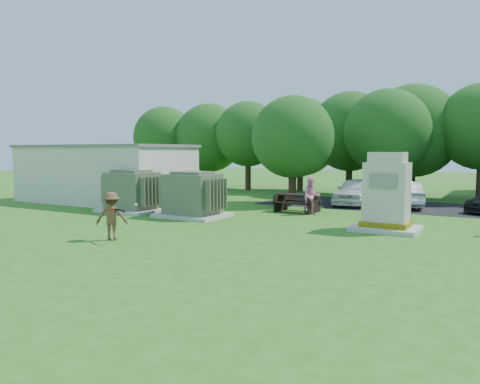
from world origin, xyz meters
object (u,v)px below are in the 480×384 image
Objects in this scene: picnic_table at (297,201)px; car_silver_a at (402,194)px; batter at (112,216)px; person_at_picnic at (311,196)px; generator_cabinet at (387,196)px; transformer_left at (132,192)px; car_white at (356,191)px; transformer_right at (193,196)px.

picnic_table is 0.49× the size of car_silver_a.
batter is 9.89m from person_at_picnic.
person_at_picnic is at bearing 146.70° from generator_cabinet.
picnic_table is at bearing -139.51° from batter.
transformer_left is 8.77m from person_at_picnic.
person_at_picnic reaches higher than car_silver_a.
picnic_table is at bearing 146.93° from generator_cabinet.
batter is at bearing -108.58° from car_white.
car_silver_a is at bearing 49.33° from picnic_table.
generator_cabinet is 10.02m from batter.
generator_cabinet reaches higher than person_at_picnic.
car_silver_a is at bearing 97.28° from generator_cabinet.
transformer_right reaches higher than picnic_table.
generator_cabinet is 6.09m from picnic_table.
batter is (-7.52, -6.59, -0.48)m from generator_cabinet.
car_silver_a is at bearing -149.56° from batter.
person_at_picnic is (-4.09, 2.69, -0.42)m from generator_cabinet.
transformer_left reaches higher than car_white.
person_at_picnic is at bearing 22.80° from transformer_left.
generator_cabinet is 0.70× the size of car_silver_a.
generator_cabinet is at bearing -174.33° from batter.
car_white is at bearing 70.59° from picnic_table.
car_silver_a reaches higher than picnic_table.
batter reaches higher than car_white.
car_silver_a is at bearing 49.46° from transformer_right.
transformer_right is (3.70, 0.00, 0.00)m from transformer_left.
transformer_left is at bearing -150.57° from picnic_table.
car_white is (1.58, 4.47, 0.21)m from picnic_table.
generator_cabinet reaches higher than car_white.
transformer_right reaches higher than car_white.
transformer_right is at bearing -130.38° from picnic_table.
generator_cabinet reaches higher than transformer_left.
person_at_picnic is 0.39× the size of car_white.
person_at_picnic is (0.98, -0.61, 0.33)m from picnic_table.
batter is 0.93× the size of person_at_picnic.
picnic_table is at bearing 107.96° from person_at_picnic.
picnic_table is at bearing 29.43° from transformer_left.
batter is 14.92m from car_white.
picnic_table is 4.75m from car_white.
person_at_picnic is (8.09, 3.40, -0.10)m from transformer_left.
transformer_left is 12.20m from generator_cabinet.
generator_cabinet is (8.48, 0.71, 0.32)m from transformer_right.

